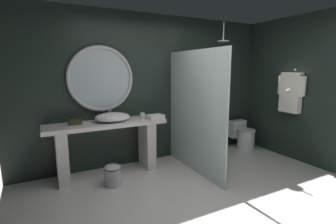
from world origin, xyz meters
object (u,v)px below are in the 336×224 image
at_px(round_wall_mirror, 101,79).
at_px(waste_bin, 113,175).
at_px(vessel_sink, 112,117).
at_px(tumbler_cup, 143,116).
at_px(toilet, 243,136).
at_px(rain_shower_head, 223,39).
at_px(folded_hand_towel, 155,117).
at_px(hanging_bathrobe, 291,91).
at_px(tissue_box, 75,122).

relative_size(round_wall_mirror, waste_bin, 3.35).
distance_m(vessel_sink, waste_bin, 0.89).
distance_m(tumbler_cup, waste_bin, 1.08).
xyz_separation_m(vessel_sink, toilet, (2.74, -0.06, -0.65)).
distance_m(rain_shower_head, waste_bin, 3.03).
bearing_deg(vessel_sink, folded_hand_towel, -13.23).
relative_size(rain_shower_head, folded_hand_towel, 1.31).
distance_m(hanging_bathrobe, toilet, 1.30).
bearing_deg(vessel_sink, toilet, -1.22).
bearing_deg(folded_hand_towel, vessel_sink, 166.77).
distance_m(round_wall_mirror, rain_shower_head, 2.30).
height_order(vessel_sink, rain_shower_head, rain_shower_head).
bearing_deg(round_wall_mirror, waste_bin, -94.13).
relative_size(tumbler_cup, tissue_box, 0.56).
bearing_deg(vessel_sink, hanging_bathrobe, -15.47).
bearing_deg(toilet, vessel_sink, 178.78).
bearing_deg(hanging_bathrobe, vessel_sink, 164.53).
xyz_separation_m(round_wall_mirror, rain_shower_head, (2.17, -0.33, 0.69)).
distance_m(tissue_box, waste_bin, 0.96).
bearing_deg(vessel_sink, round_wall_mirror, 112.10).
height_order(round_wall_mirror, folded_hand_towel, round_wall_mirror).
xyz_separation_m(round_wall_mirror, folded_hand_towel, (0.76, -0.39, -0.62)).
relative_size(vessel_sink, tumbler_cup, 5.81).
bearing_deg(hanging_bathrobe, folded_hand_towel, 163.92).
relative_size(vessel_sink, toilet, 0.95).
bearing_deg(vessel_sink, waste_bin, -108.41).
bearing_deg(hanging_bathrobe, toilet, 111.67).
relative_size(tissue_box, waste_bin, 0.54).
bearing_deg(round_wall_mirror, toilet, -5.93).
distance_m(tumbler_cup, rain_shower_head, 2.04).
height_order(vessel_sink, toilet, vessel_sink).
relative_size(tissue_box, toilet, 0.29).
bearing_deg(rain_shower_head, vessel_sink, 177.47).
bearing_deg(tumbler_cup, folded_hand_towel, -44.54).
distance_m(toilet, folded_hand_towel, 2.17).
distance_m(round_wall_mirror, folded_hand_towel, 1.06).
bearing_deg(tissue_box, rain_shower_head, -2.93).
bearing_deg(waste_bin, tissue_box, 130.06).
bearing_deg(rain_shower_head, toilet, 2.91).
bearing_deg(round_wall_mirror, folded_hand_towel, -27.32).
distance_m(waste_bin, folded_hand_towel, 1.12).
height_order(tumbler_cup, round_wall_mirror, round_wall_mirror).
xyz_separation_m(hanging_bathrobe, toilet, (-0.31, 0.79, -0.99)).
xyz_separation_m(hanging_bathrobe, folded_hand_towel, (-2.39, 0.69, -0.37)).
xyz_separation_m(vessel_sink, folded_hand_towel, (0.66, -0.16, -0.03)).
bearing_deg(waste_bin, vessel_sink, 71.59).
height_order(tumbler_cup, rain_shower_head, rain_shower_head).
distance_m(round_wall_mirror, toilet, 3.10).
bearing_deg(round_wall_mirror, rain_shower_head, -8.59).
height_order(hanging_bathrobe, waste_bin, hanging_bathrobe).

